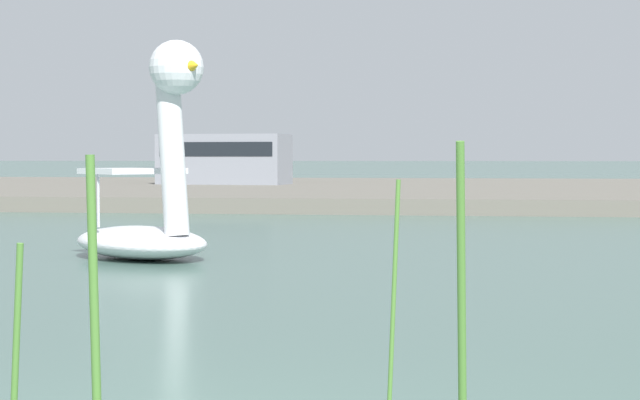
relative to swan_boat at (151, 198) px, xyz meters
name	(u,v)px	position (x,y,z in m)	size (l,w,h in m)	color
shore_bank_far	(445,191)	(3.06, 25.10, -0.66)	(143.28, 26.04, 0.40)	#6B665B
swan_boat	(151,198)	(0.00, 0.00, 0.00)	(2.81, 2.67, 2.99)	white
parked_van	(224,157)	(-5.16, 25.44, 0.55)	(4.95, 2.43, 1.86)	gray
reed_clump_foreground	(79,362)	(3.13, -10.83, -0.19)	(2.52, 1.02, 1.50)	#4C7F33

